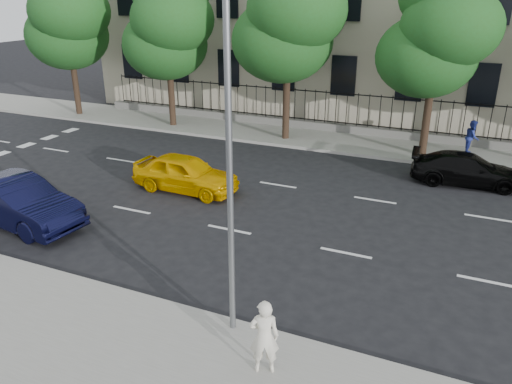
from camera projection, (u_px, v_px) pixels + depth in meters
ground at (191, 264)px, 14.66m from camera, size 120.00×120.00×0.00m
near_sidewalk at (100, 345)px, 11.24m from camera, size 60.00×4.00×0.15m
far_sidewalk at (326, 140)px, 26.50m from camera, size 60.00×4.00×0.15m
lane_markings at (256, 205)px, 18.69m from camera, size 49.60×4.62×0.01m
iron_fence at (335, 122)px, 27.72m from camera, size 30.00×0.50×2.20m
street_light at (240, 113)px, 10.29m from camera, size 0.25×3.32×8.05m
tree_a at (69, 14)px, 29.61m from camera, size 5.71×5.31×9.39m
tree_b at (169, 22)px, 27.11m from camera, size 5.53×5.12×8.97m
tree_c at (290, 13)px, 24.29m from camera, size 5.89×5.50×9.80m
tree_d at (440, 30)px, 21.90m from camera, size 5.34×4.94×8.84m
yellow_taxi at (185, 173)px, 19.78m from camera, size 4.36×1.85×1.47m
navy_sedan at (17, 202)px, 16.87m from camera, size 5.16×2.30×1.65m
black_sedan at (467, 169)px, 20.46m from camera, size 4.57×2.13×1.29m
woman_near at (264, 337)px, 10.08m from camera, size 0.73×0.62×1.69m
pedestrian_far at (472, 137)px, 23.76m from camera, size 0.64×0.81×1.62m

